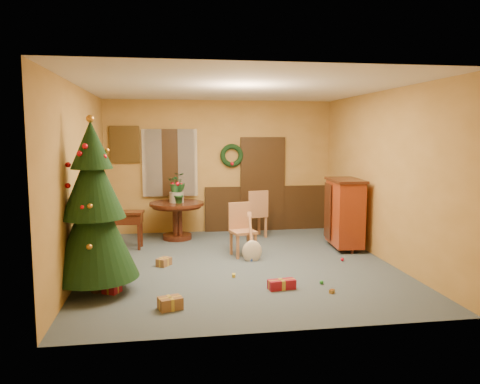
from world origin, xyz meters
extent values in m
plane|color=#36424F|center=(0.00, 0.00, 0.00)|extent=(5.50, 5.50, 0.00)
plane|color=silver|center=(0.00, 0.00, 2.90)|extent=(5.50, 5.50, 0.00)
plane|color=olive|center=(0.00, 2.75, 1.45)|extent=(5.00, 0.00, 5.00)
plane|color=olive|center=(0.00, -2.75, 1.45)|extent=(5.00, 0.00, 5.00)
plane|color=olive|center=(-2.50, 0.00, 1.45)|extent=(0.00, 5.50, 5.50)
plane|color=olive|center=(2.50, 0.00, 1.45)|extent=(0.00, 5.50, 5.50)
cube|color=black|center=(1.05, 2.71, 0.50)|extent=(2.80, 0.06, 1.00)
cube|color=black|center=(0.95, 2.70, 1.05)|extent=(1.00, 0.08, 2.10)
cube|color=white|center=(0.95, 2.73, 1.00)|extent=(0.80, 0.03, 1.90)
cube|color=black|center=(-1.10, 2.70, 1.55)|extent=(1.05, 0.08, 1.45)
cube|color=white|center=(-1.10, 2.73, 1.55)|extent=(0.88, 0.03, 1.25)
cube|color=white|center=(-1.48, 2.65, 1.55)|extent=(0.42, 0.02, 1.45)
cube|color=white|center=(-0.72, 2.65, 1.55)|extent=(0.42, 0.02, 1.45)
torus|color=black|center=(0.25, 2.67, 1.70)|extent=(0.51, 0.11, 0.51)
cube|color=#4C3819|center=(-2.05, 2.71, 1.95)|extent=(0.62, 0.05, 0.78)
cube|color=gray|center=(-2.05, 2.74, 1.95)|extent=(0.48, 0.02, 0.62)
cylinder|color=black|center=(-0.98, 2.07, 0.74)|extent=(1.12, 1.12, 0.06)
cylinder|color=black|center=(-0.98, 2.07, 0.68)|extent=(1.00, 1.00, 0.04)
cylinder|color=black|center=(-0.98, 2.07, 0.38)|extent=(0.18, 0.18, 0.62)
cylinder|color=black|center=(-0.98, 2.07, 0.05)|extent=(0.60, 0.60, 0.10)
cylinder|color=slate|center=(-0.98, 2.07, 0.88)|extent=(0.29, 0.29, 0.22)
imported|color=#1E4C23|center=(-0.98, 2.07, 1.18)|extent=(0.36, 0.31, 0.40)
cube|color=brown|center=(0.15, 0.51, 0.44)|extent=(0.49, 0.49, 0.05)
cube|color=brown|center=(0.11, 0.69, 0.70)|extent=(0.41, 0.13, 0.49)
cube|color=brown|center=(0.28, 0.71, 0.21)|extent=(0.05, 0.05, 0.42)
cube|color=brown|center=(-0.05, 0.64, 0.21)|extent=(0.05, 0.05, 0.42)
cube|color=brown|center=(0.35, 0.39, 0.21)|extent=(0.05, 0.05, 0.42)
cube|color=brown|center=(0.03, 0.31, 0.21)|extent=(0.05, 0.05, 0.42)
cube|color=brown|center=(0.65, 2.06, 0.47)|extent=(0.52, 0.52, 0.05)
cube|color=brown|center=(0.69, 1.87, 0.74)|extent=(0.43, 0.13, 0.52)
cube|color=brown|center=(0.52, 1.85, 0.22)|extent=(0.06, 0.06, 0.44)
cube|color=brown|center=(0.86, 1.93, 0.22)|extent=(0.06, 0.06, 0.44)
cube|color=brown|center=(0.44, 2.20, 0.22)|extent=(0.06, 0.06, 0.44)
cube|color=brown|center=(0.79, 2.27, 0.22)|extent=(0.06, 0.06, 0.44)
cylinder|color=black|center=(-0.92, 1.97, 0.36)|extent=(0.09, 0.09, 0.71)
cylinder|color=black|center=(-0.92, 1.97, 0.72)|extent=(0.29, 0.29, 0.03)
imported|color=#19471E|center=(-0.92, 1.97, 0.96)|extent=(0.31, 0.28, 0.45)
cylinder|color=#382111|center=(-2.15, -1.09, 0.13)|extent=(0.15, 0.15, 0.26)
cone|color=black|center=(-2.15, -1.09, 0.91)|extent=(1.17, 1.17, 1.38)
cone|color=black|center=(-2.15, -1.09, 1.54)|extent=(0.85, 0.85, 1.01)
cone|color=black|center=(-2.15, -1.09, 2.02)|extent=(0.55, 0.55, 0.64)
sphere|color=#C0812D|center=(-2.15, -1.09, 2.36)|extent=(0.11, 0.11, 0.11)
cube|color=black|center=(-2.03, 1.40, 0.69)|extent=(0.85, 0.49, 0.05)
cube|color=black|center=(-2.03, 1.40, 0.57)|extent=(0.79, 0.44, 0.17)
cube|color=black|center=(-2.37, 1.40, 0.33)|extent=(0.08, 0.29, 0.66)
cube|color=black|center=(-1.69, 1.40, 0.33)|extent=(0.08, 0.29, 0.66)
cube|color=#4F1909|center=(2.15, 0.79, 0.68)|extent=(0.56, 1.01, 1.21)
cube|color=black|center=(2.15, 0.79, 1.31)|extent=(0.63, 1.08, 0.05)
cylinder|color=black|center=(2.15, 0.38, 0.04)|extent=(0.07, 0.07, 0.09)
cylinder|color=black|center=(2.15, 1.20, 0.04)|extent=(0.07, 0.07, 0.09)
cube|color=brown|center=(-1.15, -1.88, 0.07)|extent=(0.33, 0.28, 0.15)
cube|color=gold|center=(-1.15, -1.88, 0.07)|extent=(0.28, 0.11, 0.15)
cube|color=gold|center=(-1.15, -1.88, 0.07)|extent=(0.10, 0.21, 0.15)
cube|color=maroon|center=(-1.94, -1.15, 0.10)|extent=(0.27, 0.27, 0.20)
cube|color=gold|center=(-1.94, -1.15, 0.10)|extent=(0.19, 0.12, 0.20)
cube|color=gold|center=(-1.94, -1.15, 0.10)|extent=(0.12, 0.19, 0.20)
cube|color=brown|center=(-1.24, 0.09, 0.06)|extent=(0.27, 0.29, 0.13)
cube|color=gold|center=(-1.24, 0.09, 0.06)|extent=(0.16, 0.21, 0.13)
cube|color=gold|center=(-1.24, 0.09, 0.06)|extent=(0.16, 0.12, 0.13)
cube|color=maroon|center=(0.40, -1.36, 0.07)|extent=(0.40, 0.21, 0.13)
cube|color=gold|center=(0.40, -1.36, 0.07)|extent=(0.39, 0.08, 0.14)
cube|color=gold|center=(0.40, -1.36, 0.07)|extent=(0.08, 0.17, 0.14)
cube|color=#274AAB|center=(0.25, 0.15, 0.03)|extent=(0.09, 0.09, 0.05)
sphere|color=#248430|center=(1.02, -1.24, 0.03)|extent=(0.06, 0.06, 0.06)
cube|color=gold|center=(-0.19, -0.71, 0.03)|extent=(0.06, 0.09, 0.05)
sphere|color=red|center=(1.78, -0.10, 0.03)|extent=(0.06, 0.06, 0.06)
cube|color=#C0812D|center=(1.04, -1.63, 0.03)|extent=(0.09, 0.09, 0.05)
camera|label=1|loc=(-1.15, -7.54, 2.15)|focal=35.00mm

